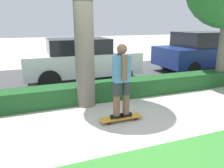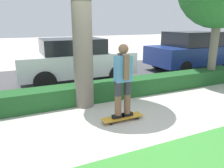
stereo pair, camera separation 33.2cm
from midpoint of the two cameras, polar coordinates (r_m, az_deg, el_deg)
name	(u,v)px [view 1 (the left image)]	position (r m, az deg, el deg)	size (l,w,h in m)	color
ground_plane	(121,124)	(4.66, 4.49, -10.29)	(60.00, 60.00, 0.00)	#BCB7AD
street_asphalt	(78,78)	(8.43, -7.73, 1.58)	(18.64, 5.00, 0.01)	#474749
hedge_row	(98,91)	(5.96, -2.02, -1.91)	(18.64, 0.60, 0.48)	#1E5123
skateboard	(121,118)	(4.76, 4.43, -8.80)	(0.92, 0.24, 0.08)	gold
skater_person	(122,80)	(4.48, 4.65, 1.06)	(0.48, 0.40, 1.56)	black
parked_car_middle	(81,60)	(7.66, -6.81, 6.36)	(3.87, 1.78, 1.54)	silver
parked_car_rear	(203,51)	(10.37, 23.58, 7.81)	(4.16, 1.97, 1.67)	navy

